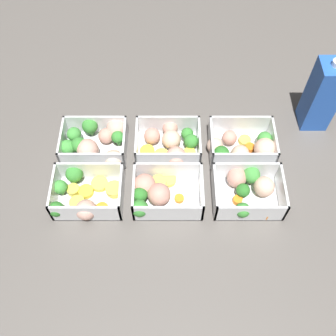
{
  "coord_description": "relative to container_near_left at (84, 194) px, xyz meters",
  "views": [
    {
      "loc": [
        0.0,
        -0.49,
        0.79
      ],
      "look_at": [
        0.0,
        0.0,
        0.02
      ],
      "focal_mm": 42.0,
      "sensor_mm": 36.0,
      "label": 1
    }
  ],
  "objects": [
    {
      "name": "ground_plane",
      "position": [
        0.19,
        0.07,
        -0.02
      ],
      "size": [
        4.0,
        4.0,
        0.0
      ],
      "primitive_type": "plane",
      "color": "#56514C"
    },
    {
      "name": "container_near_left",
      "position": [
        0.0,
        0.0,
        0.0
      ],
      "size": [
        0.16,
        0.14,
        0.06
      ],
      "color": "white",
      "rests_on": "ground_plane"
    },
    {
      "name": "container_near_center",
      "position": [
        0.16,
        0.0,
        0.0
      ],
      "size": [
        0.16,
        0.13,
        0.06
      ],
      "color": "white",
      "rests_on": "ground_plane"
    },
    {
      "name": "container_near_right",
      "position": [
        0.37,
        0.01,
        0.0
      ],
      "size": [
        0.15,
        0.13,
        0.06
      ],
      "color": "white",
      "rests_on": "ground_plane"
    },
    {
      "name": "container_far_left",
      "position": [
        0.01,
        0.14,
        0.0
      ],
      "size": [
        0.16,
        0.15,
        0.06
      ],
      "color": "white",
      "rests_on": "ground_plane"
    },
    {
      "name": "container_far_center",
      "position": [
        0.19,
        0.14,
        0.0
      ],
      "size": [
        0.15,
        0.14,
        0.06
      ],
      "color": "white",
      "rests_on": "ground_plane"
    },
    {
      "name": "container_far_right",
      "position": [
        0.37,
        0.13,
        0.0
      ],
      "size": [
        0.18,
        0.12,
        0.06
      ],
      "color": "white",
      "rests_on": "ground_plane"
    },
    {
      "name": "juice_carton",
      "position": [
        0.56,
        0.23,
        0.07
      ],
      "size": [
        0.07,
        0.07,
        0.2
      ],
      "color": "blue",
      "rests_on": "ground_plane"
    }
  ]
}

